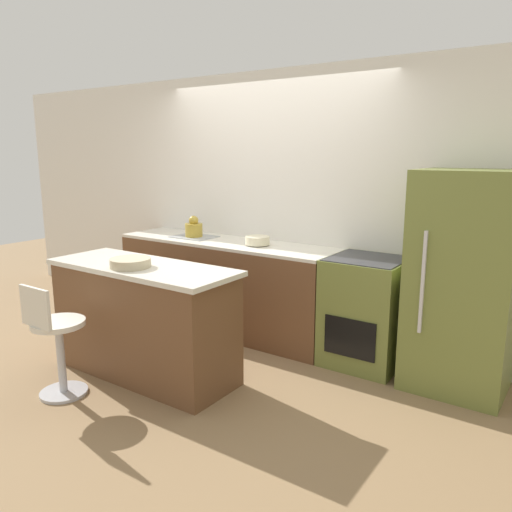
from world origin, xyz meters
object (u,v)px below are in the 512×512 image
at_px(oven_range, 365,312).
at_px(stool_chair, 56,342).
at_px(kettle, 194,228).
at_px(refrigerator, 463,283).
at_px(mixing_bowl, 257,240).

bearing_deg(oven_range, stool_chair, -131.52).
distance_m(oven_range, stool_chair, 2.51).
bearing_deg(kettle, refrigerator, -0.09).
distance_m(refrigerator, kettle, 2.71).
bearing_deg(refrigerator, stool_chair, -142.52).
xyz_separation_m(kettle, mixing_bowl, (0.81, 0.00, -0.05)).
relative_size(kettle, mixing_bowl, 0.94).
distance_m(oven_range, mixing_bowl, 1.23).
relative_size(stool_chair, mixing_bowl, 3.75).
height_order(oven_range, stool_chair, oven_range).
relative_size(stool_chair, kettle, 3.99).
distance_m(refrigerator, stool_chair, 3.10).
bearing_deg(mixing_bowl, stool_chair, -106.11).
xyz_separation_m(refrigerator, stool_chair, (-2.43, -1.87, -0.42)).
bearing_deg(refrigerator, mixing_bowl, 179.87).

